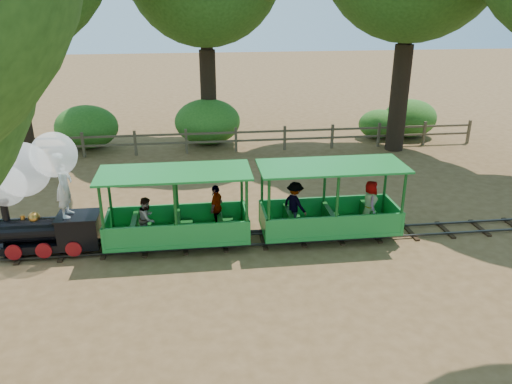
{
  "coord_description": "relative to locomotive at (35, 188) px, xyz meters",
  "views": [
    {
      "loc": [
        -2.63,
        -11.47,
        6.0
      ],
      "look_at": [
        -1.13,
        0.5,
        1.19
      ],
      "focal_mm": 35.0,
      "sensor_mm": 36.0,
      "label": 1
    }
  ],
  "objects": [
    {
      "name": "ground",
      "position": [
        6.45,
        -0.07,
        -1.74
      ],
      "size": [
        90.0,
        90.0,
        0.0
      ],
      "primitive_type": "plane",
      "color": "olive",
      "rests_on": "ground"
    },
    {
      "name": "track",
      "position": [
        6.45,
        -0.07,
        -1.67
      ],
      "size": [
        22.0,
        1.0,
        0.1
      ],
      "color": "#3F3D3A",
      "rests_on": "ground"
    },
    {
      "name": "locomotive",
      "position": [
        0.0,
        0.0,
        0.0
      ],
      "size": [
        2.71,
        1.27,
        3.11
      ],
      "color": "black",
      "rests_on": "ground"
    },
    {
      "name": "carriage_front",
      "position": [
        3.31,
        -0.08,
        -0.96
      ],
      "size": [
        3.69,
        1.51,
        1.92
      ],
      "color": "#1D8732",
      "rests_on": "track"
    },
    {
      "name": "carriage_rear",
      "position": [
        7.15,
        -0.05,
        -0.94
      ],
      "size": [
        3.69,
        1.51,
        1.92
      ],
      "color": "#1D8732",
      "rests_on": "track"
    },
    {
      "name": "fence",
      "position": [
        6.45,
        7.93,
        -1.16
      ],
      "size": [
        18.1,
        0.1,
        1.0
      ],
      "color": "brown",
      "rests_on": "ground"
    },
    {
      "name": "shrub_west",
      "position": [
        -0.61,
        9.23,
        -0.85
      ],
      "size": [
        2.58,
        1.98,
        1.78
      ],
      "primitive_type": "ellipsoid",
      "color": "#2D6B1E",
      "rests_on": "ground"
    },
    {
      "name": "shrub_mid_w",
      "position": [
        4.37,
        9.23,
        -0.78
      ],
      "size": [
        2.77,
        2.13,
        1.92
      ],
      "primitive_type": "ellipsoid",
      "color": "#2D6B1E",
      "rests_on": "ground"
    },
    {
      "name": "shrub_mid_e",
      "position": [
        11.93,
        9.23,
        -1.11
      ],
      "size": [
        1.83,
        1.41,
        1.27
      ],
      "primitive_type": "ellipsoid",
      "color": "#2D6B1E",
      "rests_on": "ground"
    },
    {
      "name": "shrub_east",
      "position": [
        13.32,
        9.23,
        -0.9
      ],
      "size": [
        2.42,
        1.86,
        1.68
      ],
      "primitive_type": "ellipsoid",
      "color": "#2D6B1E",
      "rests_on": "ground"
    }
  ]
}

